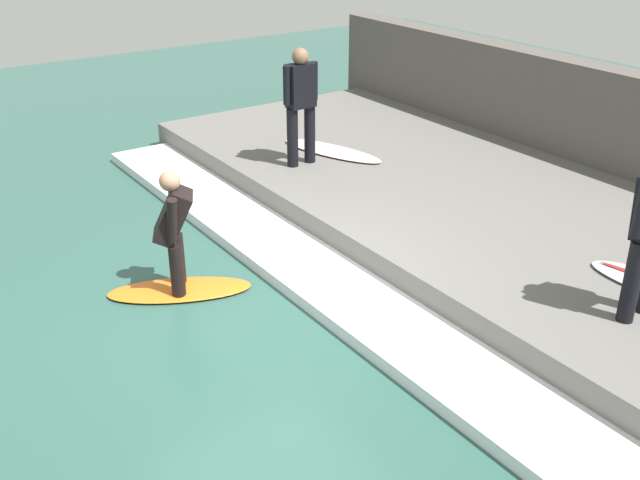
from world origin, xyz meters
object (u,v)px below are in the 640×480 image
object	(u,v)px
surfboard_riding	(180,290)
surfer_waiting_far	(301,100)
surfboard_waiting_far	(332,151)
surfer_riding	(174,225)

from	to	relation	value
surfboard_riding	surfer_waiting_far	distance (m)	3.69
surfer_waiting_far	surfboard_waiting_far	bearing A→B (deg)	13.78
surfer_riding	surfer_waiting_far	distance (m)	3.47
surfer_waiting_far	surfboard_waiting_far	xyz separation A→B (m)	(0.68, 0.17, -0.94)
surfboard_riding	surfboard_waiting_far	bearing A→B (deg)	29.34
surfboard_riding	surfboard_waiting_far	size ratio (longest dim) A/B	0.91
surfboard_riding	surfboard_waiting_far	distance (m)	4.12
surfboard_riding	surfer_riding	world-z (taller)	surfer_riding
surfboard_waiting_far	surfer_riding	bearing A→B (deg)	-150.66
surfer_waiting_far	surfboard_waiting_far	size ratio (longest dim) A/B	0.91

